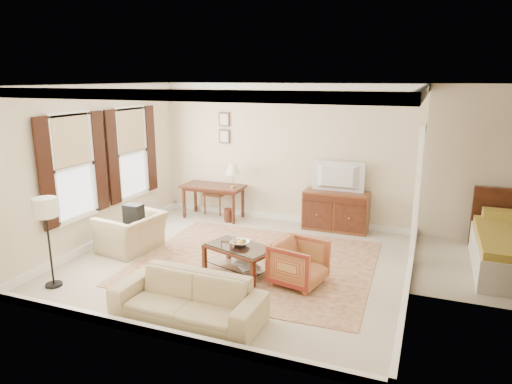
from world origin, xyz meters
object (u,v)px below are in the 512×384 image
Objects in this scene: writing_desk at (213,190)px; club_armchair at (131,226)px; sideboard at (336,211)px; coffee_table at (240,252)px; striped_armchair at (299,261)px; tv at (338,168)px; sofa at (187,291)px.

club_armchair reaches higher than writing_desk.
writing_desk is at bearing -176.64° from sideboard.
striped_armchair is at bearing -3.09° from coffee_table.
tv reaches higher than club_armchair.
writing_desk is 3.02m from coffee_table.
striped_armchair is (0.01, -2.68, -0.92)m from tv.
sofa is at bearing -92.07° from coffee_table.
writing_desk reaches higher than coffee_table.
striped_armchair is (2.67, -2.54, -0.25)m from writing_desk.
tv is 2.83m from striped_armchair.
sofa is (-0.06, -1.54, 0.04)m from coffee_table.
striped_armchair reaches higher than writing_desk.
coffee_table is 2.18m from club_armchair.
sofa reaches higher than coffee_table.
tv is at bearing 77.62° from sofa.
sideboard reaches higher than striped_armchair.
club_armchair is 0.53× the size of sofa.
club_armchair is (-3.14, 0.25, 0.08)m from striped_armchair.
writing_desk is 1.35× the size of tv.
writing_desk is 1.82× the size of striped_armchair.
striped_armchair is (0.97, -0.05, 0.02)m from coffee_table.
tv is 0.96× the size of club_armchair.
club_armchair is at bearing 174.93° from coffee_table.
sofa reaches higher than striped_armchair.
sideboard is (2.67, 0.16, -0.22)m from writing_desk.
tv is at bearing 135.90° from club_armchair.
coffee_table is at bearing 99.10° from striped_armchair.
tv is (0.00, -0.02, 0.89)m from sideboard.
writing_desk is 1.30× the size of club_armchair.
sideboard is at bearing 12.33° from striped_armchair.
writing_desk is 0.69× the size of sofa.
tv is at bearing 69.77° from coffee_table.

